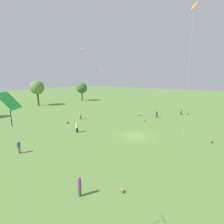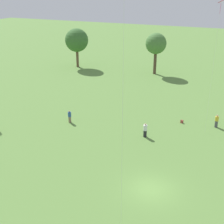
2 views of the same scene
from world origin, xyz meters
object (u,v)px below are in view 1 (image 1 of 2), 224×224
Objects in this scene: person_1 at (19,147)px; person_6 at (79,186)px; picnic_bag_0 at (121,191)px; person_5 at (181,112)px; picnic_bag_2 at (145,121)px; dog_1 at (211,141)px; picnic_bag_1 at (68,123)px; kite_2 at (96,72)px; person_4 at (157,114)px; kite_5 at (129,71)px; kite_0 at (82,55)px; kite_6 at (194,14)px; kite_1 at (10,108)px; person_2 at (80,116)px; dog_0 at (188,113)px; person_7 at (77,128)px.

person_1 is 0.95× the size of person_6.
person_5 is at bearing 4.99° from picnic_bag_0.
person_1 is 3.42× the size of picnic_bag_2.
dog_1 is 27.36m from picnic_bag_1.
person_6 is 24.58m from picnic_bag_1.
person_6 is 0.15× the size of kite_2.
kite_5 reaches higher than person_4.
kite_6 is at bearing 48.49° from kite_0.
dog_1 is at bearing 52.11° from kite_5.
person_1 is 12.91m from person_6.
kite_1 is at bearing -144.60° from kite_2.
person_2 is 29.77m from kite_6.
picnic_bag_2 is (-12.29, 5.18, -0.63)m from person_5.
dog_0 is (23.61, 3.83, -17.58)m from kite_6.
dog_1 is (-20.02, -7.21, 0.04)m from dog_0.
dog_0 is (46.04, 1.15, -8.43)m from kite_1.
dog_1 is (-0.02, -27.49, -0.45)m from person_2.
picnic_bag_2 is (6.59, 13.81, -0.24)m from dog_1.
picnic_bag_1 is (-7.25, 2.33, -10.90)m from kite_2.
kite_6 reaches higher than picnic_bag_0.
person_1 is at bearing 115.22° from person_2.
person_7 reaches higher than picnic_bag_2.
kite_0 is 23.47× the size of dog_0.
person_6 is (-39.03, -0.46, 0.12)m from person_5.
person_7 is 15.11m from kite_2.
picnic_bag_0 is (-29.63, -7.45, -0.69)m from person_4.
picnic_bag_1 reaches higher than picnic_bag_0.
person_1 is 31.34m from person_4.
person_7 is 2.67× the size of dog_0.
person_1 reaches higher than dog_0.
kite_6 is (-6.46, -21.28, 6.85)m from kite_2.
person_7 is at bearing 20.43° from person_4.
kite_5 reaches higher than dog_1.
kite_6 reaches higher than picnic_bag_2.
picnic_bag_0 is (-10.11, -15.56, -0.72)m from person_7.
person_5 is at bearing -168.24° from person_4.
dog_1 is (7.66, -20.99, -0.48)m from person_7.
kite_6 reaches higher than person_7.
person_6 is 3.59× the size of picnic_bag_2.
kite_6 is 48.64× the size of picnic_bag_1.
person_1 is at bearing 164.04° from picnic_bag_2.
picnic_bag_2 is (32.61, 7.74, -8.63)m from kite_1.
picnic_bag_0 is (-14.17, 2.04, -17.78)m from kite_6.
dog_0 is at bearing 74.45° from person_1.
person_1 is 0.14× the size of kite_2.
person_5 is 24.89m from kite_2.
picnic_bag_2 is (-5.27, 0.93, -0.69)m from person_4.
person_2 is 18.81m from person_4.
kite_2 reaches higher than kite_1.
picnic_bag_2 is at bearing -161.46° from person_5.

